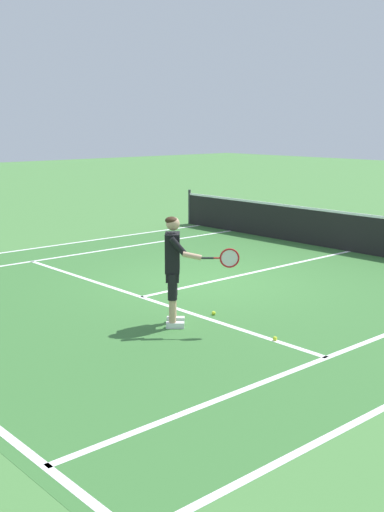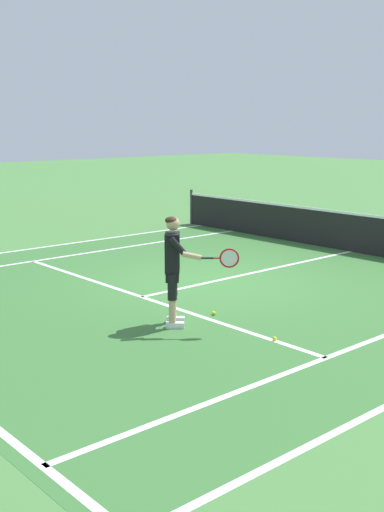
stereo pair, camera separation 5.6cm
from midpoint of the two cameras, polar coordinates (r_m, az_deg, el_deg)
name	(u,v)px [view 2 (the right image)]	position (r m, az deg, el deg)	size (l,w,h in m)	color
ground_plane	(211,282)	(12.81, 1.84, -2.32)	(80.00, 80.00, 0.00)	#477F3D
court_inner_surface	(187,287)	(12.40, -0.30, -2.77)	(10.98, 11.02, 0.00)	#387033
line_service	(142,297)	(11.74, -4.32, -3.63)	(8.23, 0.10, 0.01)	white
line_centre_service	(262,271)	(13.84, 6.32, -1.31)	(0.10, 6.40, 0.01)	white
line_singles_left	(75,255)	(15.66, -10.22, 0.10)	(0.10, 10.62, 0.01)	white
line_singles_right	(372,340)	(9.80, 15.81, -7.17)	(0.10, 10.62, 0.01)	white
line_doubles_left	(46,247)	(16.84, -12.65, 0.81)	(0.10, 10.62, 0.01)	white
tennis_net	(352,232)	(16.21, 14.03, 2.11)	(11.96, 0.08, 1.07)	#333338
tennis_player	(174,263)	(9.86, -1.42, -0.67)	(1.14, 0.78, 1.71)	white
tennis_ball_near_feet	(275,339)	(9.49, 7.49, -7.26)	(0.07, 0.07, 0.07)	#CCE02D
tennis_ball_by_baseline	(214,313)	(10.64, 2.09, -5.07)	(0.07, 0.07, 0.07)	#CCE02D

